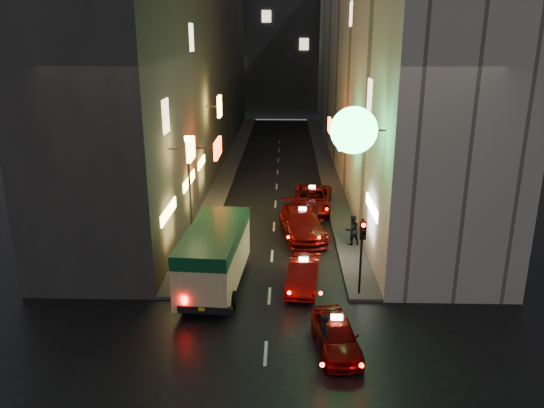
# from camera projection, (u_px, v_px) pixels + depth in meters

# --- Properties ---
(building_left) EXTENTS (7.68, 52.00, 18.00)m
(building_left) POSITION_uv_depth(u_px,v_px,m) (185.00, 61.00, 45.44)
(building_left) COLOR #3D3A37
(building_left) RESTS_ON ground
(building_right) EXTENTS (8.40, 52.00, 18.00)m
(building_right) POSITION_uv_depth(u_px,v_px,m) (372.00, 61.00, 45.04)
(building_right) COLOR #BAB4AA
(building_right) RESTS_ON ground
(building_far) EXTENTS (30.00, 10.00, 22.00)m
(building_far) POSITION_uv_depth(u_px,v_px,m) (282.00, 36.00, 75.12)
(building_far) COLOR #313136
(building_far) RESTS_ON ground
(sidewalk_left) EXTENTS (1.50, 52.00, 0.15)m
(sidewalk_left) POSITION_uv_depth(u_px,v_px,m) (231.00, 163.00, 48.07)
(sidewalk_left) COLOR #4C4947
(sidewalk_left) RESTS_ON ground
(sidewalk_right) EXTENTS (1.50, 52.00, 0.15)m
(sidewalk_right) POSITION_uv_depth(u_px,v_px,m) (325.00, 163.00, 47.85)
(sidewalk_right) COLOR #4C4947
(sidewalk_right) RESTS_ON ground
(minibus) EXTENTS (2.77, 6.76, 2.85)m
(minibus) POSITION_uv_depth(u_px,v_px,m) (215.00, 251.00, 24.04)
(minibus) COLOR beige
(minibus) RESTS_ON ground
(taxi_near) EXTENTS (2.42, 4.77, 1.63)m
(taxi_near) POSITION_uv_depth(u_px,v_px,m) (336.00, 332.00, 19.44)
(taxi_near) COLOR #680704
(taxi_near) RESTS_ON ground
(taxi_second) EXTENTS (2.46, 4.90, 1.67)m
(taxi_second) POSITION_uv_depth(u_px,v_px,m) (303.00, 272.00, 24.34)
(taxi_second) COLOR #680704
(taxi_second) RESTS_ON ground
(taxi_third) EXTENTS (3.18, 6.08, 2.02)m
(taxi_third) POSITION_uv_depth(u_px,v_px,m) (302.00, 221.00, 30.48)
(taxi_third) COLOR #680704
(taxi_third) RESTS_ON ground
(taxi_far) EXTENTS (2.83, 5.80, 1.95)m
(taxi_far) POSITION_uv_depth(u_px,v_px,m) (312.00, 197.00, 35.04)
(taxi_far) COLOR #680704
(taxi_far) RESTS_ON ground
(pedestrian_crossing) EXTENTS (0.54, 0.71, 1.91)m
(pedestrian_crossing) POSITION_uv_depth(u_px,v_px,m) (325.00, 333.00, 18.95)
(pedestrian_crossing) COLOR black
(pedestrian_crossing) RESTS_ON ground
(pedestrian_sidewalk) EXTENTS (0.82, 0.67, 1.90)m
(pedestrian_sidewalk) POSITION_uv_depth(u_px,v_px,m) (352.00, 228.00, 28.85)
(pedestrian_sidewalk) COLOR black
(pedestrian_sidewalk) RESTS_ON sidewalk_right
(traffic_light) EXTENTS (0.26, 0.43, 3.50)m
(traffic_light) POSITION_uv_depth(u_px,v_px,m) (362.00, 241.00, 22.75)
(traffic_light) COLOR black
(traffic_light) RESTS_ON sidewalk_right
(lamp_post) EXTENTS (0.28, 0.28, 6.22)m
(lamp_post) POSITION_uv_depth(u_px,v_px,m) (190.00, 188.00, 26.96)
(lamp_post) COLOR black
(lamp_post) RESTS_ON sidewalk_left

